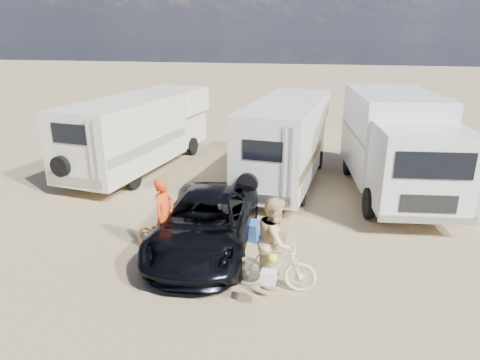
% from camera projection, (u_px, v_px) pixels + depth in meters
% --- Properties ---
extents(ground, '(140.00, 140.00, 0.00)m').
position_uv_depth(ground, '(226.00, 287.00, 8.85)').
color(ground, tan).
rests_on(ground, ground).
extents(rv_main, '(2.67, 6.80, 2.92)m').
position_uv_depth(rv_main, '(287.00, 143.00, 14.65)').
color(rv_main, silver).
rests_on(rv_main, ground).
extents(rv_left, '(3.28, 7.94, 2.80)m').
position_uv_depth(rv_left, '(141.00, 133.00, 16.38)').
color(rv_left, white).
rests_on(rv_left, ground).
extents(box_truck, '(3.38, 6.85, 3.24)m').
position_uv_depth(box_truck, '(397.00, 147.00, 13.43)').
color(box_truck, silver).
rests_on(box_truck, ground).
extents(dark_suv, '(2.64, 5.01, 1.34)m').
position_uv_depth(dark_suv, '(206.00, 222.00, 10.29)').
color(dark_suv, black).
rests_on(dark_suv, ground).
extents(bike_man, '(1.80, 0.96, 0.90)m').
position_uv_depth(bike_man, '(166.00, 236.00, 10.06)').
color(bike_man, orange).
rests_on(bike_man, ground).
extents(bike_woman, '(1.77, 0.52, 1.06)m').
position_uv_depth(bike_woman, '(274.00, 266.00, 8.61)').
color(bike_woman, beige).
rests_on(bike_woman, ground).
extents(rider_man, '(0.54, 0.70, 1.73)m').
position_uv_depth(rider_man, '(165.00, 221.00, 9.93)').
color(rider_man, red).
rests_on(rider_man, ground).
extents(rider_woman, '(0.72, 0.92, 1.88)m').
position_uv_depth(rider_woman, '(275.00, 249.00, 8.48)').
color(rider_woman, tan).
rests_on(rider_woman, ground).
extents(bike_parked, '(2.01, 1.15, 1.00)m').
position_uv_depth(bike_parked, '(413.00, 200.00, 12.12)').
color(bike_parked, '#272926').
rests_on(bike_parked, ground).
extents(cooler, '(0.68, 0.56, 0.48)m').
position_uv_depth(cooler, '(249.00, 230.00, 10.88)').
color(cooler, '#30559B').
rests_on(cooler, ground).
extents(crate, '(0.54, 0.54, 0.39)m').
position_uv_depth(crate, '(277.00, 235.00, 10.72)').
color(crate, '#9A704F').
rests_on(crate, ground).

